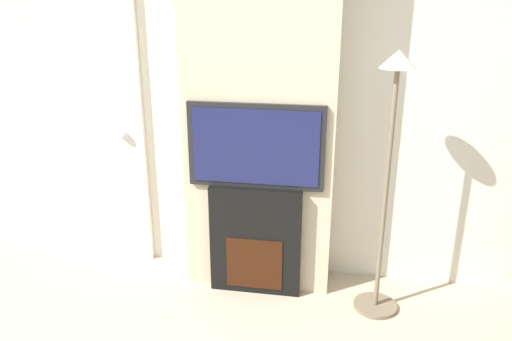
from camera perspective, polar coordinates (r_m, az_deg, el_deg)
wall_back at (r=3.37m, az=0.96°, el=9.64°), size 6.00×0.06×2.70m
chimney_breast at (r=3.20m, az=0.46°, el=9.09°), size 0.98×0.30×2.70m
fireplace at (r=3.38m, az=-0.00°, el=-7.86°), size 0.61×0.15×0.76m
television at (r=3.13m, az=-0.01°, el=2.81°), size 0.87×0.07×0.55m
floor_lamp at (r=3.01m, az=15.00°, el=1.65°), size 0.28×0.28×1.65m
entry_door at (r=3.81m, az=-19.11°, el=4.76°), size 0.92×0.09×2.05m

